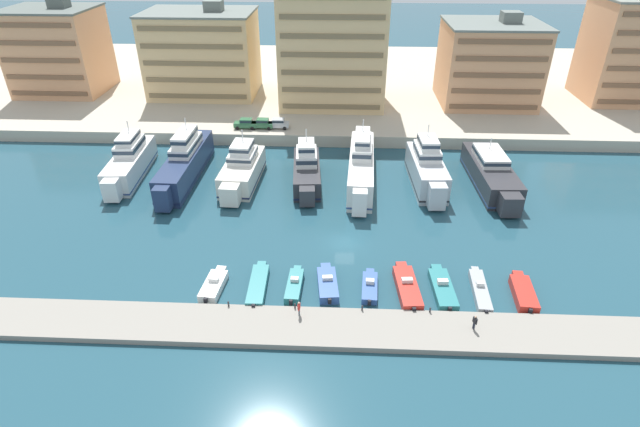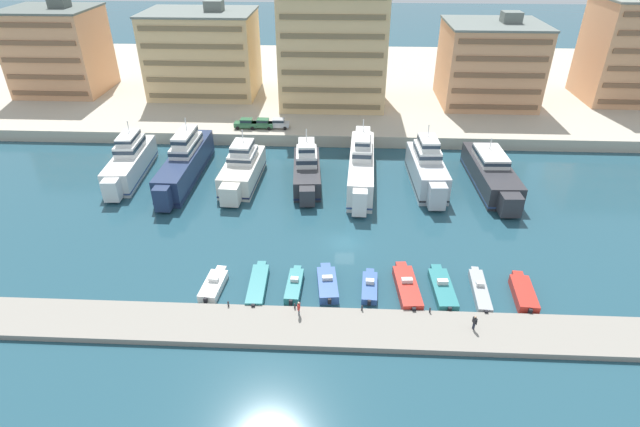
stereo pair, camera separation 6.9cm
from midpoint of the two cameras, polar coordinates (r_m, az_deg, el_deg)
ground_plane at (r=63.41m, az=2.90°, el=-3.33°), size 400.00×400.00×0.00m
quay_promenade at (r=122.40m, az=3.02°, el=14.53°), size 180.00×70.00×2.14m
pier_dock at (r=50.99m, az=2.85°, el=-13.04°), size 120.00×5.52×0.63m
yacht_white_far_left at (r=84.23m, az=-20.88°, el=5.59°), size 5.06×18.44×8.24m
yacht_navy_left at (r=80.89m, az=-15.13°, el=5.71°), size 4.20×22.67×8.77m
yacht_ivory_mid_left at (r=77.61m, az=-8.88°, el=5.02°), size 5.48×16.15×7.82m
yacht_charcoal_center_left at (r=76.69m, az=-1.49°, el=5.08°), size 5.00×15.95×8.00m
yacht_white_center at (r=77.02m, az=4.78°, el=5.54°), size 4.53×22.49×9.04m
yacht_silver_center_right at (r=77.42m, az=12.17°, el=5.01°), size 4.99×16.72×8.96m
yacht_charcoal_mid_right at (r=80.28m, az=19.01°, el=4.38°), size 5.61×20.12×6.61m
motorboat_white_far_left at (r=57.06m, az=-12.00°, el=-7.97°), size 2.41×6.02×1.36m
motorboat_teal_left at (r=56.30m, az=-7.08°, el=-8.11°), size 2.02×7.89×0.88m
motorboat_teal_mid_left at (r=55.81m, az=-2.91°, el=-8.20°), size 1.78×6.34×1.36m
motorboat_blue_center_left at (r=55.90m, az=0.88°, el=-8.03°), size 2.63×6.60×1.42m
motorboat_blue_center at (r=55.98m, az=5.73°, el=-8.32°), size 1.95×5.94×1.21m
motorboat_red_center_right at (r=56.23m, az=9.93°, el=-8.29°), size 2.74×8.17×1.51m
motorboat_teal_mid_right at (r=57.03m, az=13.83°, el=-8.28°), size 2.39×7.70×1.40m
motorboat_grey_right at (r=57.87m, az=17.82°, el=-8.37°), size 1.92×7.80×1.29m
motorboat_red_far_right at (r=58.93m, az=22.24°, el=-8.42°), size 2.48×6.69×1.09m
car_green_far_left at (r=93.14m, az=-8.45°, el=10.18°), size 4.11×1.93×1.80m
car_green_left at (r=92.70m, az=-6.57°, el=10.22°), size 4.16×2.03×1.80m
car_silver_mid_left at (r=92.45m, az=-4.78°, el=10.25°), size 4.11×1.94×1.80m
apartment_block_far_left at (r=124.94m, az=-27.65°, el=16.19°), size 17.80×15.24×19.22m
apartment_block_left at (r=113.08m, az=-13.17°, el=17.42°), size 22.36×15.64×18.84m
apartment_block_mid_left at (r=103.59m, az=1.53°, el=18.81°), size 20.89×16.15×25.31m
apartment_block_center_left at (r=110.04m, az=18.78°, el=15.96°), size 18.69×16.31×17.68m
pedestrian_near_edge at (r=51.33m, az=-2.40°, el=-10.67°), size 0.27×0.65×1.69m
pedestrian_mid_deck at (r=52.08m, az=17.29°, el=-11.70°), size 0.40×0.58×1.65m
bollard_west at (r=53.61m, az=-10.41°, el=-10.07°), size 0.20×0.20×0.61m
bollard_west_mid at (r=52.58m, az=-2.86°, el=-10.46°), size 0.20×0.20×0.61m
bollard_east_mid at (r=52.45m, az=4.86°, el=-10.67°), size 0.20×0.20×0.61m
bollard_east at (r=53.25m, az=12.50°, el=-10.69°), size 0.20×0.20×0.61m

